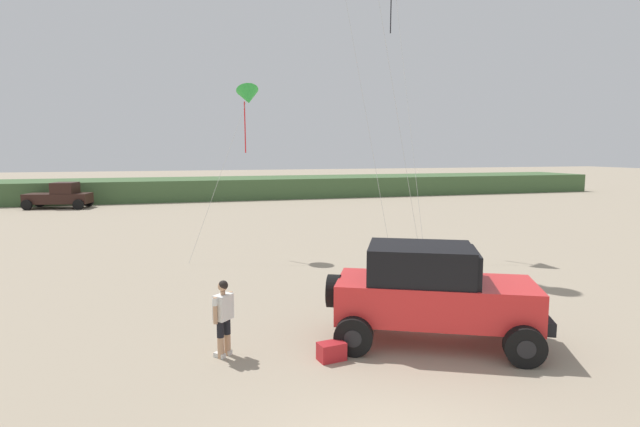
{
  "coord_description": "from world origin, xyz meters",
  "views": [
    {
      "loc": [
        -3.1,
        -6.11,
        4.39
      ],
      "look_at": [
        0.2,
        5.17,
        2.92
      ],
      "focal_mm": 28.42,
      "sensor_mm": 36.0,
      "label": 1
    }
  ],
  "objects": [
    {
      "name": "dune_ridge",
      "position": [
        -5.27,
        41.89,
        0.91
      ],
      "size": [
        90.0,
        7.21,
        1.83
      ],
      "primitive_type": "cube",
      "color": "#426038",
      "rests_on": "ground_plane"
    },
    {
      "name": "jeep",
      "position": [
        2.49,
        3.92,
        1.2
      ],
      "size": [
        5.0,
        4.02,
        2.26
      ],
      "color": "red",
      "rests_on": "ground_plane"
    },
    {
      "name": "person_watching",
      "position": [
        -2.15,
        4.46,
        0.94
      ],
      "size": [
        0.48,
        0.47,
        1.67
      ],
      "color": "tan",
      "rests_on": "ground_plane"
    },
    {
      "name": "distant_pickup",
      "position": [
        -11.38,
        36.45,
        0.94
      ],
      "size": [
        4.88,
        3.19,
        1.98
      ],
      "color": "black",
      "rests_on": "ground_plane"
    },
    {
      "name": "kite_green_box",
      "position": [
        0.06,
        15.39,
        6.61
      ],
      "size": [
        3.3,
        2.38,
        7.2
      ],
      "color": "green",
      "rests_on": "ground_plane"
    },
    {
      "name": "cooler_box",
      "position": [
        0.0,
        3.62,
        0.19
      ],
      "size": [
        0.61,
        0.44,
        0.38
      ],
      "primitive_type": "cube",
      "rotation": [
        0.0,
        0.0,
        0.16
      ],
      "color": "#B21E23",
      "rests_on": "ground_plane"
    }
  ]
}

